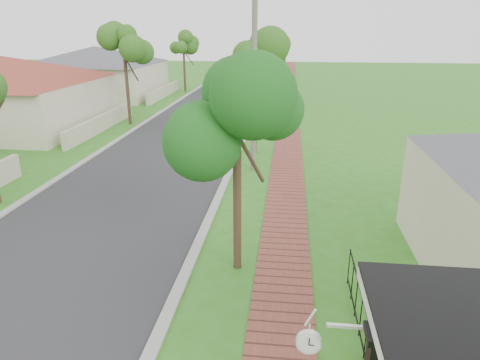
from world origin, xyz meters
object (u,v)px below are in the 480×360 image
at_px(near_tree, 237,118).
at_px(station_clock, 312,341).
at_px(parked_car_red, 243,93).
at_px(utility_pole, 254,74).
at_px(parked_car_white, 239,97).

height_order(near_tree, station_clock, near_tree).
relative_size(near_tree, station_clock, 5.00).
relative_size(parked_car_red, station_clock, 3.79).
bearing_deg(utility_pole, parked_car_red, 97.54).
height_order(parked_car_red, utility_pole, utility_pole).
relative_size(parked_car_white, near_tree, 0.81).
bearing_deg(parked_car_white, parked_car_red, 94.90).
bearing_deg(parked_car_red, near_tree, -74.80).
xyz_separation_m(parked_car_white, near_tree, (2.99, -26.11, 3.45)).
bearing_deg(utility_pole, near_tree, -87.99).
bearing_deg(near_tree, parked_car_white, 96.52).
height_order(parked_car_white, near_tree, near_tree).
distance_m(utility_pole, station_clock, 13.95).
bearing_deg(station_clock, parked_car_red, 97.90).
bearing_deg(station_clock, parked_car_white, 98.56).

